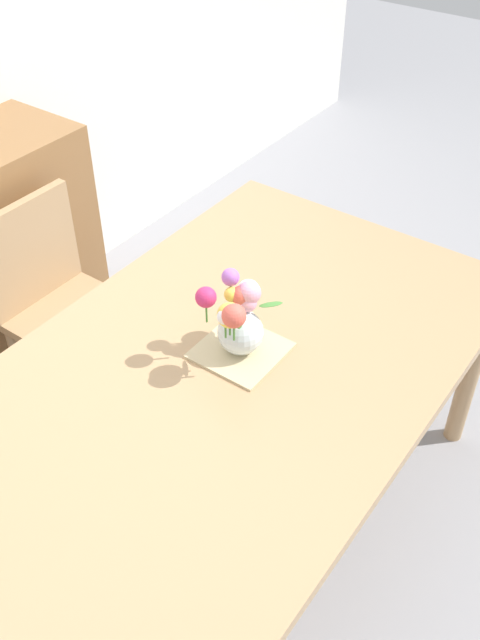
# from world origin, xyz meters

# --- Properties ---
(ground_plane) EXTENTS (12.00, 12.00, 0.00)m
(ground_plane) POSITION_xyz_m (0.00, 0.00, 0.00)
(ground_plane) COLOR #939399
(dining_table) EXTENTS (1.87, 1.14, 0.78)m
(dining_table) POSITION_xyz_m (0.00, 0.00, 0.70)
(dining_table) COLOR tan
(dining_table) RESTS_ON ground_plane
(chair_far) EXTENTS (0.42, 0.42, 0.90)m
(chair_far) POSITION_xyz_m (0.14, 0.91, 0.52)
(chair_far) COLOR tan
(chair_far) RESTS_ON ground_plane
(placemat) EXTENTS (0.24, 0.24, 0.01)m
(placemat) POSITION_xyz_m (0.07, 0.00, 0.78)
(placemat) COLOR #CCB789
(placemat) RESTS_ON dining_table
(flower_vase) EXTENTS (0.23, 0.19, 0.25)m
(flower_vase) POSITION_xyz_m (0.07, 0.01, 0.91)
(flower_vase) COLOR silver
(flower_vase) RESTS_ON placemat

